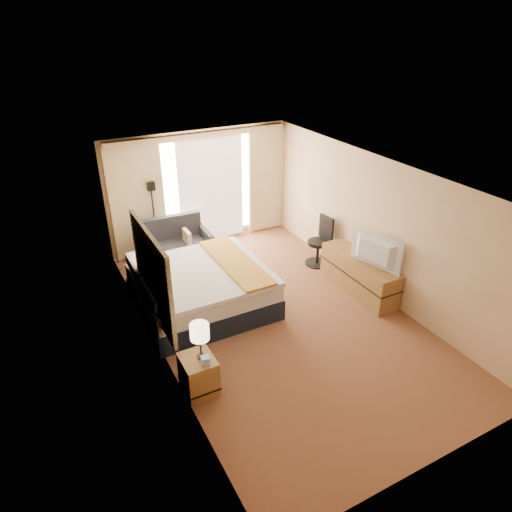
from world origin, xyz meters
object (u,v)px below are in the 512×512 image
floor_lamp (153,204)px  lamp_left (200,332)px  bed (201,289)px  desk_chair (320,243)px  nightstand_right (149,290)px  nightstand_left (199,374)px  loveseat (174,248)px  lamp_right (147,255)px  media_dresser (359,275)px  television (373,252)px

floor_lamp → lamp_left: bearing=-98.6°
bed → desk_chair: bed is taller
nightstand_right → lamp_left: bearing=-88.7°
nightstand_left → loveseat: size_ratio=0.35×
floor_lamp → loveseat: bearing=-66.1°
lamp_right → loveseat: bearing=56.6°
loveseat → floor_lamp: floor_lamp is taller
bed → lamp_left: 2.12m
floor_lamp → desk_chair: floor_lamp is taller
media_dresser → loveseat: size_ratio=1.16×
loveseat → lamp_right: size_ratio=2.54×
floor_lamp → lamp_left: floor_lamp is taller
desk_chair → television: 1.69m
bed → television: 3.14m
floor_lamp → desk_chair: size_ratio=1.58×
nightstand_left → desk_chair: desk_chair is taller
bed → lamp_right: 1.13m
television → floor_lamp: bearing=26.0°
lamp_right → television: television is taller
nightstand_left → media_dresser: media_dresser is taller
bed → loveseat: bearing=85.8°
media_dresser → bed: 3.01m
desk_chair → lamp_right: bearing=173.8°
nightstand_right → lamp_right: 0.75m
bed → lamp_left: size_ratio=4.07×
bed → television: television is taller
floor_lamp → lamp_right: (-0.68, -1.90, -0.17)m
nightstand_right → lamp_right: bearing=-54.7°
loveseat → lamp_left: bearing=-101.6°
media_dresser → bed: bearing=163.6°
nightstand_left → television: size_ratio=0.52×
loveseat → lamp_left: size_ratio=2.78×
media_dresser → loveseat: (-2.75, 2.78, -0.03)m
floor_lamp → lamp_right: bearing=-109.8°
nightstand_left → floor_lamp: bearing=80.6°
nightstand_right → media_dresser: 3.97m
lamp_left → desk_chair: bearing=32.5°
floor_lamp → lamp_right: size_ratio=2.76×
nightstand_left → desk_chair: (3.68, 2.31, 0.20)m
media_dresser → lamp_left: bearing=-163.9°
television → bed: bearing=54.4°
loveseat → nightstand_right: bearing=-124.0°
nightstand_left → bed: bed is taller
loveseat → bed: bearing=-92.7°
nightstand_left → nightstand_right: size_ratio=1.00×
floor_lamp → television: bearing=-51.2°
nightstand_right → television: television is taller
nightstand_right → floor_lamp: floor_lamp is taller
loveseat → lamp_right: 1.80m
bed → television: bearing=-22.8°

